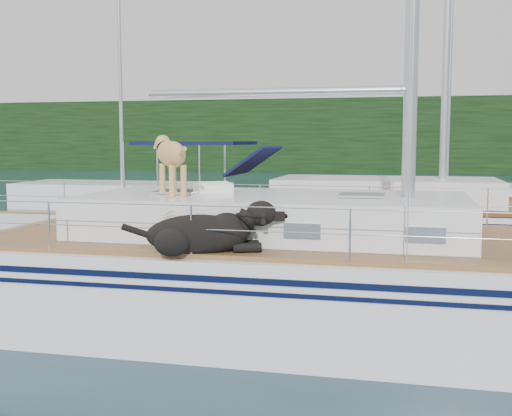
# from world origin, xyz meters

# --- Properties ---
(ground) EXTENTS (120.00, 120.00, 0.00)m
(ground) POSITION_xyz_m (0.00, 0.00, 0.00)
(ground) COLOR black
(ground) RESTS_ON ground
(tree_line) EXTENTS (90.00, 3.00, 6.00)m
(tree_line) POSITION_xyz_m (0.00, 45.00, 3.00)
(tree_line) COLOR black
(tree_line) RESTS_ON ground
(shore_bank) EXTENTS (92.00, 1.00, 1.20)m
(shore_bank) POSITION_xyz_m (0.00, 46.20, 0.60)
(shore_bank) COLOR #595147
(shore_bank) RESTS_ON ground
(main_sailboat) EXTENTS (12.00, 4.04, 14.01)m
(main_sailboat) POSITION_xyz_m (0.09, -0.01, 0.68)
(main_sailboat) COLOR white
(main_sailboat) RESTS_ON ground
(neighbor_sailboat) EXTENTS (11.00, 3.50, 13.30)m
(neighbor_sailboat) POSITION_xyz_m (1.05, 5.82, 0.63)
(neighbor_sailboat) COLOR white
(neighbor_sailboat) RESTS_ON ground
(bg_boat_west) EXTENTS (8.00, 3.00, 11.65)m
(bg_boat_west) POSITION_xyz_m (-8.00, 14.00, 0.45)
(bg_boat_west) COLOR white
(bg_boat_west) RESTS_ON ground
(bg_boat_center) EXTENTS (7.20, 3.00, 11.65)m
(bg_boat_center) POSITION_xyz_m (4.00, 16.00, 0.45)
(bg_boat_center) COLOR white
(bg_boat_center) RESTS_ON ground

